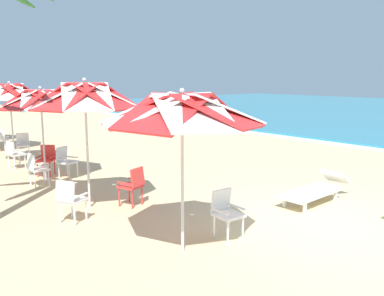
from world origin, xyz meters
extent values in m
plane|color=#D3B784|center=(0.00, 0.00, 0.00)|extent=(80.00, 80.00, 0.00)
cylinder|color=silver|center=(-0.76, -2.82, 1.09)|extent=(0.05, 0.05, 2.17)
cube|color=red|center=(-0.20, -2.59, 2.31)|extent=(1.45, 1.34, 0.51)
cube|color=white|center=(-0.53, -2.26, 2.31)|extent=(1.35, 1.42, 0.51)
cube|color=red|center=(-1.00, -2.26, 2.31)|extent=(1.34, 1.45, 0.51)
cube|color=white|center=(-1.33, -2.59, 2.31)|extent=(1.42, 1.35, 0.51)
cube|color=red|center=(-1.33, -3.06, 2.31)|extent=(1.45, 1.34, 0.51)
cube|color=white|center=(-1.00, -3.39, 2.31)|extent=(1.35, 1.42, 0.51)
cube|color=red|center=(-0.53, -3.39, 2.31)|extent=(1.34, 1.45, 0.51)
cube|color=white|center=(-0.20, -3.06, 2.31)|extent=(1.42, 1.35, 0.51)
sphere|color=silver|center=(-0.76, -2.82, 2.59)|extent=(0.08, 0.08, 0.08)
cube|color=white|center=(-0.65, -1.89, 0.44)|extent=(0.46, 0.46, 0.05)
cube|color=white|center=(-0.85, -1.88, 0.67)|extent=(0.12, 0.42, 0.40)
cube|color=white|center=(-0.64, -1.69, 0.55)|extent=(0.40, 0.06, 0.03)
cube|color=white|center=(-0.66, -2.09, 0.55)|extent=(0.40, 0.06, 0.03)
cylinder|color=white|center=(-0.46, -1.72, 0.21)|extent=(0.04, 0.04, 0.41)
cylinder|color=white|center=(-0.48, -2.07, 0.21)|extent=(0.04, 0.04, 0.41)
cylinder|color=white|center=(-0.81, -1.71, 0.21)|extent=(0.04, 0.04, 0.41)
cylinder|color=white|center=(-0.83, -2.06, 0.21)|extent=(0.04, 0.04, 0.41)
cylinder|color=silver|center=(-3.85, -2.92, 1.12)|extent=(0.05, 0.05, 2.24)
cube|color=red|center=(-3.31, -2.69, 2.42)|extent=(1.33, 1.26, 0.54)
cube|color=white|center=(-3.63, -2.38, 2.42)|extent=(1.26, 1.33, 0.54)
cube|color=red|center=(-4.07, -2.38, 2.42)|extent=(1.26, 1.33, 0.54)
cube|color=white|center=(-4.38, -2.69, 2.42)|extent=(1.33, 1.26, 0.54)
cube|color=red|center=(-4.38, -3.14, 2.42)|extent=(1.33, 1.26, 0.54)
cube|color=white|center=(-4.07, -3.45, 2.42)|extent=(1.26, 1.33, 0.54)
cube|color=red|center=(-3.63, -3.45, 2.42)|extent=(1.26, 1.33, 0.54)
cube|color=white|center=(-3.31, -3.14, 2.42)|extent=(1.33, 1.26, 0.54)
sphere|color=silver|center=(-3.85, -2.92, 2.74)|extent=(0.08, 0.08, 0.08)
cube|color=red|center=(-3.39, -2.16, 0.44)|extent=(0.57, 0.57, 0.05)
cube|color=red|center=(-3.20, -2.09, 0.67)|extent=(0.23, 0.43, 0.40)
cube|color=red|center=(-3.32, -2.35, 0.55)|extent=(0.39, 0.18, 0.03)
cube|color=red|center=(-3.46, -1.97, 0.55)|extent=(0.39, 0.18, 0.03)
cylinder|color=red|center=(-3.49, -2.39, 0.21)|extent=(0.04, 0.04, 0.41)
cylinder|color=red|center=(-3.61, -2.06, 0.21)|extent=(0.04, 0.04, 0.41)
cylinder|color=red|center=(-3.16, -2.26, 0.21)|extent=(0.04, 0.04, 0.41)
cylinder|color=red|center=(-3.28, -1.93, 0.21)|extent=(0.04, 0.04, 0.41)
cube|color=white|center=(-3.24, -3.57, 0.44)|extent=(0.59, 0.59, 0.05)
cube|color=white|center=(-3.15, -3.75, 0.67)|extent=(0.42, 0.27, 0.40)
cube|color=white|center=(-3.42, -3.66, 0.55)|extent=(0.21, 0.37, 0.03)
cube|color=white|center=(-3.06, -3.48, 0.55)|extent=(0.21, 0.37, 0.03)
cylinder|color=white|center=(-3.48, -3.49, 0.21)|extent=(0.04, 0.04, 0.41)
cylinder|color=white|center=(-3.16, -3.33, 0.21)|extent=(0.04, 0.04, 0.41)
cylinder|color=white|center=(-3.32, -3.80, 0.21)|extent=(0.04, 0.04, 0.41)
cylinder|color=white|center=(-3.00, -3.65, 0.21)|extent=(0.04, 0.04, 0.41)
cylinder|color=silver|center=(-6.86, -2.73, 1.03)|extent=(0.05, 0.05, 2.05)
cube|color=red|center=(-6.34, -2.51, 2.21)|extent=(1.27, 1.22, 0.52)
cube|color=white|center=(-6.65, -2.21, 2.21)|extent=(1.21, 1.29, 0.52)
cube|color=red|center=(-7.07, -2.21, 2.21)|extent=(1.22, 1.27, 0.52)
cube|color=white|center=(-7.37, -2.51, 2.21)|extent=(1.29, 1.21, 0.52)
cube|color=red|center=(-7.37, -2.94, 2.21)|extent=(1.27, 1.22, 0.52)
cube|color=white|center=(-7.07, -3.24, 2.21)|extent=(1.21, 1.29, 0.52)
cube|color=red|center=(-6.65, -3.24, 2.21)|extent=(1.22, 1.27, 0.52)
cube|color=white|center=(-6.34, -2.94, 2.21)|extent=(1.29, 1.21, 0.52)
sphere|color=silver|center=(-6.86, -2.73, 2.51)|extent=(0.08, 0.08, 0.08)
cube|color=white|center=(-6.72, -2.13, 0.44)|extent=(0.59, 0.59, 0.05)
cube|color=white|center=(-6.90, -2.22, 0.67)|extent=(0.27, 0.42, 0.40)
cube|color=white|center=(-6.81, -1.95, 0.55)|extent=(0.37, 0.21, 0.03)
cube|color=white|center=(-6.63, -2.31, 0.55)|extent=(0.37, 0.21, 0.03)
cylinder|color=white|center=(-6.64, -1.89, 0.21)|extent=(0.04, 0.04, 0.41)
cylinder|color=white|center=(-6.48, -2.21, 0.21)|extent=(0.04, 0.04, 0.41)
cylinder|color=white|center=(-6.95, -2.05, 0.21)|extent=(0.04, 0.04, 0.41)
cylinder|color=white|center=(-6.80, -2.37, 0.21)|extent=(0.04, 0.04, 0.41)
cube|color=red|center=(-7.33, -2.52, 0.44)|extent=(0.62, 0.62, 0.05)
cube|color=red|center=(-7.48, -2.38, 0.67)|extent=(0.36, 0.37, 0.40)
cube|color=red|center=(-7.20, -2.37, 0.55)|extent=(0.31, 0.31, 0.03)
cube|color=red|center=(-7.47, -2.66, 0.55)|extent=(0.31, 0.31, 0.03)
cylinder|color=red|center=(-7.09, -2.51, 0.21)|extent=(0.04, 0.04, 0.41)
cylinder|color=red|center=(-7.33, -2.76, 0.21)|extent=(0.04, 0.04, 0.41)
cylinder|color=red|center=(-7.34, -2.27, 0.21)|extent=(0.04, 0.04, 0.41)
cylinder|color=red|center=(-7.58, -2.52, 0.21)|extent=(0.04, 0.04, 0.41)
cube|color=white|center=(-6.33, -3.08, 0.44)|extent=(0.45, 0.45, 0.05)
cube|color=white|center=(-6.33, -3.28, 0.67)|extent=(0.42, 0.10, 0.40)
cube|color=white|center=(-6.53, -3.08, 0.55)|extent=(0.05, 0.40, 0.03)
cube|color=white|center=(-6.13, -3.08, 0.55)|extent=(0.05, 0.40, 0.03)
cylinder|color=white|center=(-6.50, -2.90, 0.21)|extent=(0.04, 0.04, 0.41)
cylinder|color=white|center=(-6.15, -2.91, 0.21)|extent=(0.04, 0.04, 0.41)
cylinder|color=white|center=(-6.51, -3.25, 0.21)|extent=(0.04, 0.04, 0.41)
cylinder|color=white|center=(-6.15, -3.26, 0.21)|extent=(0.04, 0.04, 0.41)
cylinder|color=silver|center=(-9.66, -2.67, 1.09)|extent=(0.05, 0.05, 2.17)
cube|color=red|center=(-9.18, -2.47, 2.33)|extent=(1.22, 1.13, 0.53)
cube|color=white|center=(-9.46, -2.19, 2.33)|extent=(1.15, 1.18, 0.53)
cube|color=red|center=(-9.86, -2.19, 2.33)|extent=(1.13, 1.22, 0.53)
cube|color=white|center=(-10.14, -2.47, 2.33)|extent=(1.18, 1.15, 0.53)
cube|color=white|center=(-9.18, -2.87, 2.33)|extent=(1.18, 1.15, 0.53)
sphere|color=silver|center=(-9.66, -2.67, 2.62)|extent=(0.08, 0.08, 0.08)
cube|color=white|center=(-8.85, -2.85, 0.44)|extent=(0.50, 0.50, 0.05)
cube|color=white|center=(-8.81, -3.05, 0.67)|extent=(0.43, 0.16, 0.40)
cube|color=white|center=(-9.04, -2.88, 0.55)|extent=(0.10, 0.40, 0.03)
cube|color=white|center=(-8.65, -2.82, 0.55)|extent=(0.10, 0.40, 0.03)
cylinder|color=white|center=(-9.05, -2.71, 0.21)|extent=(0.04, 0.04, 0.41)
cylinder|color=white|center=(-8.70, -2.65, 0.21)|extent=(0.04, 0.04, 0.41)
cylinder|color=white|center=(-8.99, -3.05, 0.21)|extent=(0.04, 0.04, 0.41)
cylinder|color=white|center=(-8.64, -3.00, 0.21)|extent=(0.04, 0.04, 0.41)
cube|color=white|center=(-10.37, -2.15, 0.44)|extent=(0.55, 0.55, 0.05)
cube|color=white|center=(-10.56, -2.09, 0.67)|extent=(0.22, 0.43, 0.40)
cube|color=white|center=(-10.31, -1.96, 0.55)|extent=(0.39, 0.16, 0.03)
cube|color=white|center=(-10.43, -2.34, 0.55)|extent=(0.39, 0.16, 0.03)
cylinder|color=white|center=(-10.14, -2.04, 0.21)|extent=(0.04, 0.04, 0.41)
cylinder|color=white|center=(-10.25, -2.37, 0.21)|extent=(0.04, 0.04, 0.41)
cylinder|color=white|center=(-10.48, -1.93, 0.21)|extent=(0.04, 0.04, 0.41)
cylinder|color=white|center=(-10.59, -2.26, 0.21)|extent=(0.04, 0.04, 0.41)
cube|color=white|center=(-12.27, -2.14, 2.34)|extent=(1.32, 1.43, 0.49)
cube|color=white|center=(-12.19, -2.34, 0.44)|extent=(0.61, 0.61, 0.05)
cube|color=white|center=(-12.07, -2.18, 0.55)|extent=(0.34, 0.26, 0.03)
cylinder|color=white|center=(-12.22, -2.10, 0.21)|extent=(0.04, 0.04, 0.41)
cylinder|color=white|center=(-11.94, -2.30, 0.21)|extent=(0.04, 0.04, 0.41)
cube|color=white|center=(-0.89, 0.98, 0.25)|extent=(0.70, 1.72, 0.06)
cube|color=white|center=(-0.93, 2.03, 0.44)|extent=(0.62, 0.50, 0.36)
cube|color=white|center=(-0.61, 0.35, 0.11)|extent=(0.06, 0.06, 0.22)
cube|color=white|center=(-1.13, 0.33, 0.11)|extent=(0.06, 0.06, 0.22)
cube|color=white|center=(-0.66, 1.62, 0.11)|extent=(0.06, 0.06, 0.22)
cube|color=white|center=(-1.17, 1.61, 0.11)|extent=(0.06, 0.06, 0.22)
camera|label=1|loc=(4.10, -6.77, 2.81)|focal=38.30mm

